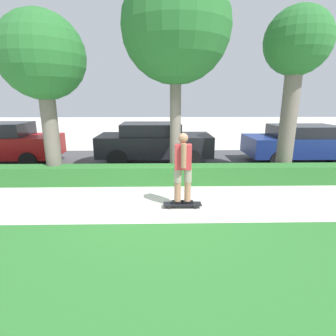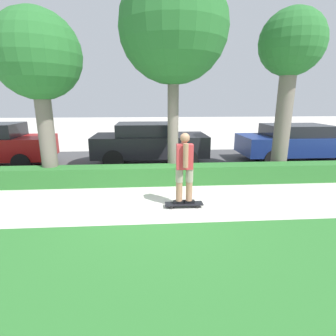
% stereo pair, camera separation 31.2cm
% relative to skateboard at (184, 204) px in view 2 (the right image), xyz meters
% --- Properties ---
extents(ground_plane, '(60.00, 60.00, 0.00)m').
position_rel_skateboard_xyz_m(ground_plane, '(-0.52, 0.17, -0.08)').
color(ground_plane, beige).
extents(grass_lawn_strip, '(18.69, 4.00, 0.01)m').
position_rel_skateboard_xyz_m(grass_lawn_strip, '(-0.52, -2.83, -0.07)').
color(grass_lawn_strip, '#2D702D').
rests_on(grass_lawn_strip, ground_plane).
extents(street_asphalt, '(18.69, 5.00, 0.01)m').
position_rel_skateboard_xyz_m(street_asphalt, '(-0.52, 4.37, -0.07)').
color(street_asphalt, '#474749').
rests_on(street_asphalt, ground_plane).
extents(hedge_row, '(18.69, 0.60, 0.54)m').
position_rel_skateboard_xyz_m(hedge_row, '(-0.52, 1.77, 0.19)').
color(hedge_row, '#2D702D').
rests_on(hedge_row, ground_plane).
extents(skateboard, '(0.87, 0.24, 0.09)m').
position_rel_skateboard_xyz_m(skateboard, '(0.00, 0.00, 0.00)').
color(skateboard, black).
rests_on(skateboard, ground_plane).
extents(skater_person, '(0.49, 0.42, 1.62)m').
position_rel_skateboard_xyz_m(skater_person, '(-0.00, -0.00, 0.88)').
color(skater_person, black).
rests_on(skater_person, skateboard).
extents(tree_near, '(2.29, 2.29, 4.67)m').
position_rel_skateboard_xyz_m(tree_near, '(-3.65, 1.96, 3.36)').
color(tree_near, '#70665B').
rests_on(tree_near, ground_plane).
extents(tree_mid, '(2.97, 2.97, 5.76)m').
position_rel_skateboard_xyz_m(tree_mid, '(-0.07, 2.15, 4.17)').
color(tree_mid, '#70665B').
rests_on(tree_mid, ground_plane).
extents(tree_far, '(1.87, 1.87, 4.92)m').
position_rel_skateboard_xyz_m(tree_far, '(3.35, 2.31, 3.66)').
color(tree_far, '#70665B').
rests_on(tree_far, ground_plane).
extents(parked_car_middle, '(4.21, 1.89, 1.55)m').
position_rel_skateboard_xyz_m(parked_car_middle, '(-0.76, 4.22, 0.76)').
color(parked_car_middle, black).
rests_on(parked_car_middle, ground_plane).
extents(parked_car_rear, '(4.53, 1.95, 1.45)m').
position_rel_skateboard_xyz_m(parked_car_rear, '(5.05, 4.26, 0.70)').
color(parked_car_rear, navy).
rests_on(parked_car_rear, ground_plane).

